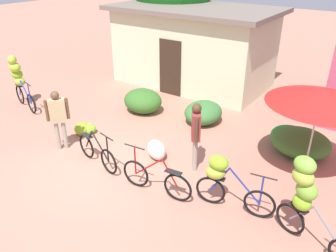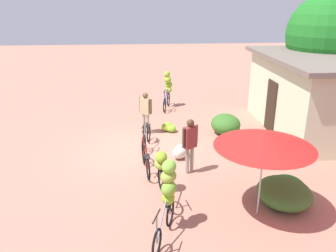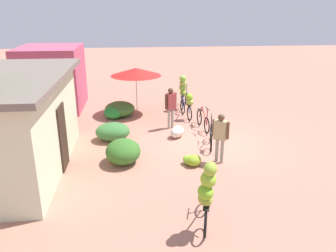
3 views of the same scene
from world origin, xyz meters
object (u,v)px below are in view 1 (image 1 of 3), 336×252
(building_low, at_px, (193,46))
(bicycle_center_loaded, at_px, (156,179))
(bicycle_leftmost, at_px, (18,77))
(produce_sack, at_px, (156,150))
(person_vendor, at_px, (196,130))
(banana_pile_on_ground, at_px, (85,129))
(bicycle_by_shop, at_px, (224,178))
(bicycle_rightmost, at_px, (307,195))
(person_bystander, at_px, (58,115))
(market_umbrella, at_px, (321,96))
(bicycle_near_pile, at_px, (97,152))

(building_low, distance_m, bicycle_center_loaded, 7.28)
(bicycle_leftmost, xyz_separation_m, produce_sack, (5.74, -0.06, -0.78))
(bicycle_center_loaded, xyz_separation_m, person_vendor, (0.19, 1.30, 0.68))
(banana_pile_on_ground, xyz_separation_m, person_vendor, (3.48, 0.32, 0.87))
(bicycle_leftmost, height_order, banana_pile_on_ground, bicycle_leftmost)
(bicycle_by_shop, height_order, bicycle_rightmost, bicycle_rightmost)
(bicycle_by_shop, distance_m, bicycle_rightmost, 1.56)
(bicycle_center_loaded, height_order, person_bystander, person_bystander)
(bicycle_leftmost, bearing_deg, person_bystander, -18.30)
(banana_pile_on_ground, bearing_deg, bicycle_leftmost, 175.89)
(market_umbrella, height_order, bicycle_center_loaded, market_umbrella)
(bicycle_leftmost, bearing_deg, banana_pile_on_ground, -4.11)
(bicycle_rightmost, relative_size, banana_pile_on_ground, 2.23)
(produce_sack, xyz_separation_m, person_bystander, (-2.31, -1.08, 0.77))
(market_umbrella, bearing_deg, bicycle_rightmost, -78.09)
(bicycle_near_pile, bearing_deg, building_low, 100.67)
(produce_sack, bearing_deg, bicycle_center_loaded, -53.71)
(building_low, xyz_separation_m, produce_sack, (2.19, -5.36, -1.26))
(bicycle_rightmost, bearing_deg, banana_pile_on_ground, 174.80)
(bicycle_by_shop, bearing_deg, market_umbrella, 64.63)
(bicycle_by_shop, relative_size, banana_pile_on_ground, 2.15)
(bicycle_leftmost, height_order, person_bystander, bicycle_leftmost)
(bicycle_leftmost, bearing_deg, bicycle_near_pile, -13.63)
(bicycle_leftmost, height_order, person_vendor, bicycle_leftmost)
(banana_pile_on_ground, relative_size, person_bystander, 0.46)
(bicycle_near_pile, distance_m, produce_sack, 1.47)
(person_vendor, bearing_deg, bicycle_by_shop, -37.09)
(bicycle_leftmost, xyz_separation_m, bicycle_by_shop, (7.96, -0.81, -0.29))
(bicycle_by_shop, xyz_separation_m, banana_pile_on_ground, (-4.66, 0.57, -0.55))
(bicycle_center_loaded, height_order, produce_sack, bicycle_center_loaded)
(market_umbrella, bearing_deg, bicycle_by_shop, -115.37)
(bicycle_center_loaded, bearing_deg, banana_pile_on_ground, 163.44)
(bicycle_near_pile, bearing_deg, market_umbrella, 31.34)
(bicycle_leftmost, distance_m, bicycle_by_shop, 8.00)
(bicycle_leftmost, bearing_deg, bicycle_center_loaded, -10.46)
(bicycle_leftmost, height_order, bicycle_by_shop, bicycle_leftmost)
(market_umbrella, distance_m, person_vendor, 2.77)
(bicycle_rightmost, relative_size, person_bystander, 1.03)
(bicycle_near_pile, xyz_separation_m, bicycle_by_shop, (3.19, 0.35, 0.36))
(bicycle_near_pile, height_order, bicycle_center_loaded, bicycle_center_loaded)
(market_umbrella, xyz_separation_m, produce_sack, (-3.28, -1.49, -1.72))
(market_umbrella, height_order, bicycle_by_shop, market_umbrella)
(building_low, bearing_deg, bicycle_rightmost, -45.76)
(bicycle_rightmost, bearing_deg, person_vendor, 161.95)
(building_low, relative_size, produce_sack, 8.80)
(bicycle_rightmost, bearing_deg, bicycle_by_shop, -179.74)
(market_umbrella, bearing_deg, bicycle_leftmost, -170.96)
(building_low, height_order, banana_pile_on_ground, building_low)
(bicycle_rightmost, height_order, person_bystander, bicycle_rightmost)
(bicycle_center_loaded, relative_size, person_bystander, 1.04)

